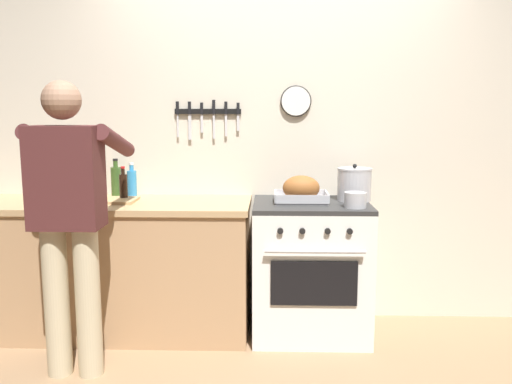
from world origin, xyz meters
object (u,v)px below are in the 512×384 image
object	(u,v)px
person_cook	(69,210)
bottle_dish_soap	(132,183)
roasting_pan	(301,190)
bottle_soy_sauce	(123,186)
cutting_board	(109,200)
saucepan	(355,200)
stove	(310,268)
bottle_olive_oil	(116,181)
stock_pot	(354,184)
bottle_wine_red	(60,179)

from	to	relation	value
person_cook	bottle_dish_soap	distance (m)	0.79
roasting_pan	bottle_soy_sauce	xyz separation A→B (m)	(-1.19, 0.04, 0.02)
cutting_board	bottle_dish_soap	size ratio (longest dim) A/B	1.50
saucepan	bottle_soy_sauce	size ratio (longest dim) A/B	0.60
stove	saucepan	xyz separation A→B (m)	(0.26, -0.18, 0.50)
cutting_board	bottle_olive_oil	bearing A→B (deg)	94.17
stock_pot	bottle_wine_red	size ratio (longest dim) A/B	0.75
bottle_olive_oil	roasting_pan	bearing A→B (deg)	-9.60
saucepan	bottle_soy_sauce	bearing A→B (deg)	171.55
person_cook	bottle_wine_red	world-z (taller)	person_cook
stock_pot	bottle_wine_red	xyz separation A→B (m)	(-2.00, 0.02, 0.03)
stove	saucepan	world-z (taller)	saucepan
stock_pot	bottle_olive_oil	distance (m)	1.66
stove	bottle_soy_sauce	bearing A→B (deg)	177.71
stove	cutting_board	distance (m)	1.42
stove	roasting_pan	distance (m)	0.53
cutting_board	bottle_olive_oil	xyz separation A→B (m)	(-0.02, 0.24, 0.10)
bottle_olive_oil	bottle_dish_soap	distance (m)	0.14
bottle_olive_oil	bottle_dish_soap	world-z (taller)	bottle_olive_oil
stove	bottle_olive_oil	distance (m)	1.49
stove	cutting_board	bearing A→B (deg)	-179.40
cutting_board	saucepan	bearing A→B (deg)	-5.75
bottle_dish_soap	bottle_soy_sauce	world-z (taller)	bottle_dish_soap
bottle_dish_soap	bottle_soy_sauce	distance (m)	0.13
saucepan	bottle_olive_oil	bearing A→B (deg)	166.00
stock_pot	bottle_wine_red	bearing A→B (deg)	179.38
bottle_olive_oil	bottle_soy_sauce	distance (m)	0.20
cutting_board	bottle_soy_sauce	world-z (taller)	bottle_soy_sauce
stove	bottle_olive_oil	bearing A→B (deg)	170.46
person_cook	bottle_wine_red	distance (m)	0.78
roasting_pan	stock_pot	bearing A→B (deg)	12.17
person_cook	roasting_pan	xyz separation A→B (m)	(1.32, 0.61, 0.03)
stock_pot	cutting_board	xyz separation A→B (m)	(-1.63, -0.10, -0.10)
stove	bottle_soy_sauce	world-z (taller)	bottle_soy_sauce
person_cook	roasting_pan	distance (m)	1.45
stock_pot	bottle_dish_soap	size ratio (longest dim) A/B	1.03
bottle_soy_sauce	person_cook	bearing A→B (deg)	-101.18
saucepan	bottle_wine_red	distance (m)	1.99
person_cook	bottle_soy_sauce	distance (m)	0.66
stove	cutting_board	world-z (taller)	cutting_board
roasting_pan	bottle_soy_sauce	size ratio (longest dim) A/B	1.53
stock_pot	cutting_board	distance (m)	1.64
bottle_wine_red	bottle_dish_soap	size ratio (longest dim) A/B	1.37
stove	stock_pot	distance (m)	0.64
stove	person_cook	size ratio (longest dim) A/B	0.54
saucepan	stove	bearing A→B (deg)	145.98
cutting_board	bottle_dish_soap	distance (m)	0.24
stock_pot	bottle_wine_red	distance (m)	2.00
stove	bottle_olive_oil	xyz separation A→B (m)	(-1.36, 0.23, 0.56)
bottle_olive_oil	stock_pot	bearing A→B (deg)	-4.88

